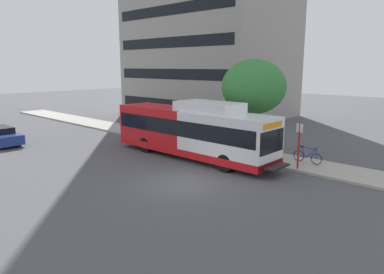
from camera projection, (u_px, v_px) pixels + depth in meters
The scene contains 8 objects.
ground_plane at pixel (96, 156), 23.16m from camera, with size 120.00×120.00×0.00m, color #4C4C51.
sidewalk_curb at pixel (192, 143), 26.84m from camera, with size 3.00×56.00×0.14m, color #A8A399.
transit_bus at pixel (192, 131), 22.52m from camera, with size 2.58×12.25×3.65m.
bus_stop_sign_pole at pixel (299, 142), 19.56m from camera, with size 0.10×0.36×2.60m.
bicycle_parked at pixel (308, 156), 20.93m from camera, with size 0.52×1.76×1.02m.
street_tree_near_stop at pixel (254, 87), 23.52m from camera, with size 4.25×4.25×6.07m.
parked_car_far_lane at pixel (0, 136), 26.44m from camera, with size 1.80×4.50×1.33m.
lattice_comm_tower at pixel (152, 34), 52.02m from camera, with size 1.10×1.10×30.80m.
Camera 1 is at (-12.22, -11.85, 5.76)m, focal length 33.31 mm.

